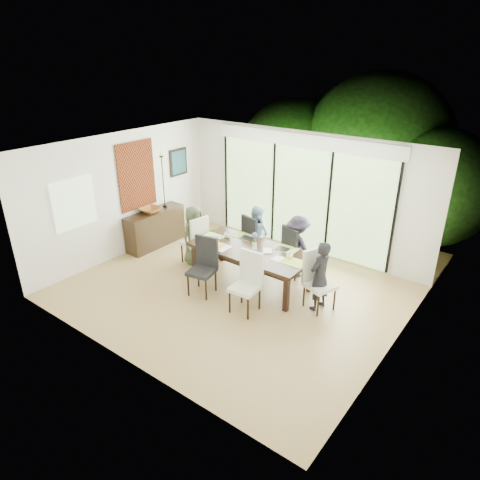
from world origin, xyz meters
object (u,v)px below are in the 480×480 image
Objects in this scene: person_left_end at (194,235)px; chair_right_end at (320,281)px; chair_near_right at (245,284)px; cup_c at (290,256)px; laptop at (214,239)px; cup_a at (227,235)px; person_far_right at (297,246)px; chair_far_right at (298,250)px; person_far_left at (256,234)px; bowl at (150,210)px; person_right_end at (320,276)px; vase at (255,246)px; sideboard at (155,228)px; chair_far_left at (257,238)px; table_top at (251,250)px; cup_b at (254,250)px; chair_near_left at (201,267)px; chair_left_end at (194,239)px.

chair_right_end is at bearing -86.97° from person_left_end.
chair_near_right is 8.87× the size of cup_c.
laptop is 2.66× the size of cup_a.
cup_c is (0.25, -0.73, 0.15)m from person_far_right.
person_left_end is (-2.03, -0.85, 0.09)m from chair_far_right.
person_far_left is at bearing 36.03° from laptop.
chair_near_right is (-0.05, -1.72, 0.00)m from chair_far_right.
person_left_end is 1.38m from bowl.
cup_a is (-2.18, 0.15, 0.15)m from person_right_end.
bowl is at bearing -179.47° from vase.
chair_near_right is 0.73× the size of sideboard.
person_left_end is 10.40× the size of cup_a.
sideboard reaches higher than cup_c.
chair_far_left and chair_far_right have the same top height.
person_far_left is (0.00, -0.02, 0.09)m from chair_far_left.
table_top is 0.20m from cup_b.
cup_b is (0.15, -0.10, 0.08)m from table_top.
cup_a is (-0.25, -0.70, 0.25)m from chair_far_left.
cup_b is (1.00, 0.00, 0.03)m from laptop.
chair_far_right is 1.06m from cup_b.
person_far_left is at bearing -104.17° from person_right_end.
sideboard is (-2.98, 0.22, -0.37)m from cup_b.
cup_c is (0.80, 0.10, 0.08)m from table_top.
sideboard is at bearing 177.51° from table_top.
sideboard is (-4.31, 0.12, -0.22)m from person_right_end.
chair_far_left is 1.72m from chair_near_left.
person_far_left is at bearing 16.51° from sideboard.
sideboard is (-2.33, 0.99, -0.12)m from chair_near_left.
chair_left_end is at bearing -80.90° from person_right_end.
vase is (-0.50, -0.78, 0.16)m from person_far_right.
chair_near_right reaches higher than cup_a.
person_far_left is 3.91× the size of laptop.
chair_right_end is 2.22m from cup_a.
laptop is at bearing -6.41° from sideboard.
chair_near_right is 1.95m from person_far_left.
cup_b is (1.65, -0.10, 0.25)m from chair_left_end.
person_far_left reaches higher than sideboard.
cup_c is (1.50, -0.05, 0.00)m from cup_a.
table_top is at bearing -80.90° from person_right_end.
person_right_end reaches higher than bowl.
table_top is at bearing -135.00° from vase.
laptop is (-0.85, -0.10, 0.04)m from table_top.
person_left_end is at bearing 152.84° from chair_near_right.
person_far_left is at bearing 76.11° from chair_near_left.
chair_far_right is 1.00× the size of chair_near_left.
chair_far_right is 0.73× the size of sideboard.
chair_far_right and chair_near_left have the same top height.
cup_b is (0.60, -0.95, 0.25)m from chair_far_left.
chair_far_right is at bearing -123.32° from person_right_end.
chair_right_end is (3.00, 0.00, 0.00)m from chair_left_end.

